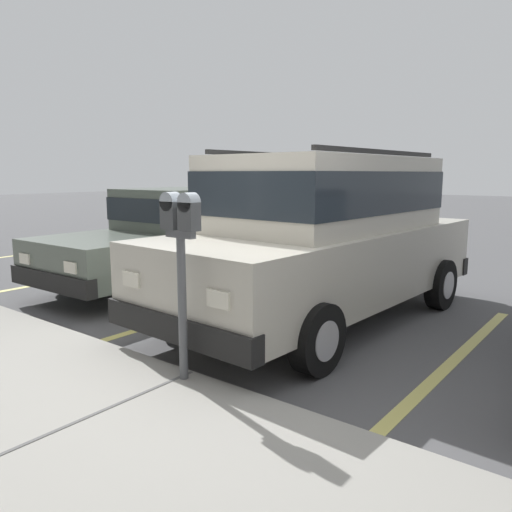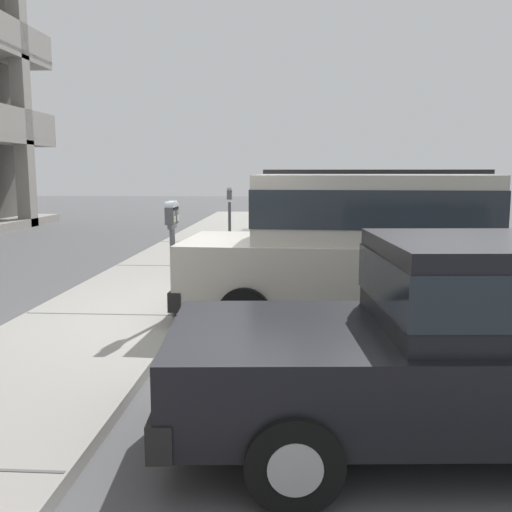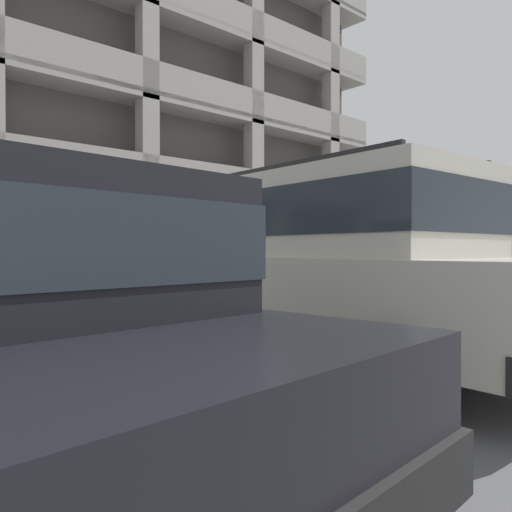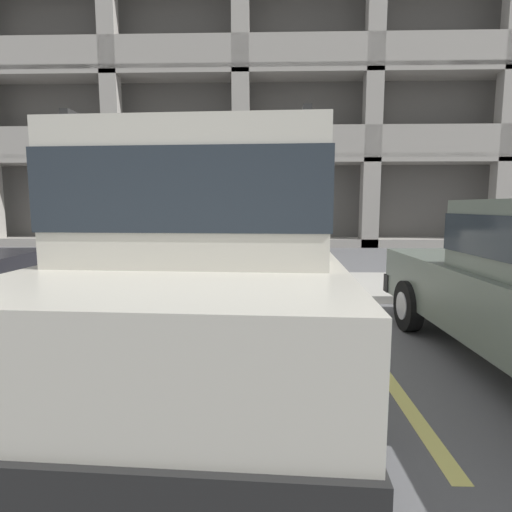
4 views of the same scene
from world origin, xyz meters
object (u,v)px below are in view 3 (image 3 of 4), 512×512
at_px(red_sedan, 6,321).
at_px(parking_meter_far, 420,254).
at_px(parking_meter_near, 183,247).
at_px(dark_hatchback, 488,278).
at_px(silver_suv, 332,261).

distance_m(red_sedan, parking_meter_far, 9.91).
bearing_deg(parking_meter_near, red_sedan, -136.44).
height_order(red_sedan, dark_hatchback, same).
bearing_deg(red_sedan, silver_suv, 3.84).
height_order(silver_suv, dark_hatchback, silver_suv).
relative_size(red_sedan, parking_meter_far, 3.01).
bearing_deg(parking_meter_near, parking_meter_far, -0.40).
relative_size(red_sedan, parking_meter_near, 3.03).
xyz_separation_m(red_sedan, parking_meter_far, (9.46, 2.94, 0.30)).
xyz_separation_m(silver_suv, red_sedan, (-3.31, -0.47, -0.27)).
height_order(silver_suv, parking_meter_far, silver_suv).
distance_m(silver_suv, dark_hatchback, 2.99).
distance_m(parking_meter_near, parking_meter_far, 6.32).
distance_m(dark_hatchback, parking_meter_far, 4.30).
xyz_separation_m(dark_hatchback, parking_meter_near, (-3.12, 2.89, 0.43)).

